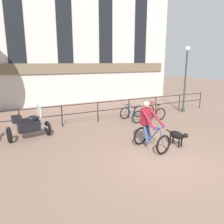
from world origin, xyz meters
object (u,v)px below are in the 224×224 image
(cyclist_with_bike, at_px, (149,128))
(parked_motorcycle, at_px, (28,125))
(parked_bicycle_near_lamp, at_px, (131,114))
(street_lamp, at_px, (186,76))
(parked_bicycle_mid_right, at_px, (155,111))
(dog, at_px, (177,135))
(parked_bicycle_mid_left, at_px, (143,113))

(cyclist_with_bike, relative_size, parked_motorcycle, 1.00)
(parked_bicycle_near_lamp, relative_size, street_lamp, 0.30)
(parked_motorcycle, height_order, parked_bicycle_mid_right, parked_motorcycle)
(dog, bearing_deg, parked_bicycle_near_lamp, 74.98)
(parked_bicycle_near_lamp, xyz_separation_m, parked_bicycle_mid_right, (1.54, -0.00, 0.00))
(parked_motorcycle, xyz_separation_m, parked_bicycle_mid_left, (5.89, 0.39, -0.20))
(parked_motorcycle, relative_size, parked_bicycle_mid_left, 1.42)
(parked_bicycle_mid_left, height_order, street_lamp, street_lamp)
(cyclist_with_bike, bearing_deg, parked_bicycle_mid_left, 48.50)
(cyclist_with_bike, xyz_separation_m, parked_motorcycle, (-3.70, 3.02, -0.20))
(cyclist_with_bike, relative_size, street_lamp, 0.43)
(cyclist_with_bike, relative_size, parked_bicycle_near_lamp, 1.45)
(parked_bicycle_near_lamp, xyz_separation_m, street_lamp, (4.08, 0.37, 1.87))
(cyclist_with_bike, height_order, parked_bicycle_near_lamp, cyclist_with_bike)
(dog, xyz_separation_m, street_lamp, (4.45, 4.12, 1.82))
(cyclist_with_bike, bearing_deg, parked_bicycle_near_lamp, 58.61)
(dog, bearing_deg, parked_bicycle_mid_right, 53.58)
(cyclist_with_bike, xyz_separation_m, dog, (1.05, -0.35, -0.35))
(parked_motorcycle, bearing_deg, cyclist_with_bike, -137.21)
(cyclist_with_bike, distance_m, parked_bicycle_mid_left, 4.07)
(parked_bicycle_mid_right, bearing_deg, cyclist_with_bike, 51.05)
(parked_bicycle_mid_left, bearing_deg, street_lamp, -165.18)
(parked_motorcycle, bearing_deg, street_lamp, -93.29)
(parked_bicycle_mid_right, distance_m, street_lamp, 3.18)
(parked_motorcycle, xyz_separation_m, parked_bicycle_mid_right, (6.67, 0.39, -0.20))
(parked_bicycle_near_lamp, bearing_deg, parked_bicycle_mid_left, 173.94)
(cyclist_with_bike, distance_m, dog, 1.16)
(parked_bicycle_mid_right, bearing_deg, parked_bicycle_mid_left, 2.12)
(cyclist_with_bike, distance_m, parked_motorcycle, 4.78)
(cyclist_with_bike, distance_m, parked_bicycle_near_lamp, 3.71)
(cyclist_with_bike, distance_m, parked_bicycle_mid_right, 4.54)
(parked_bicycle_mid_left, bearing_deg, parked_bicycle_near_lamp, 8.43)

